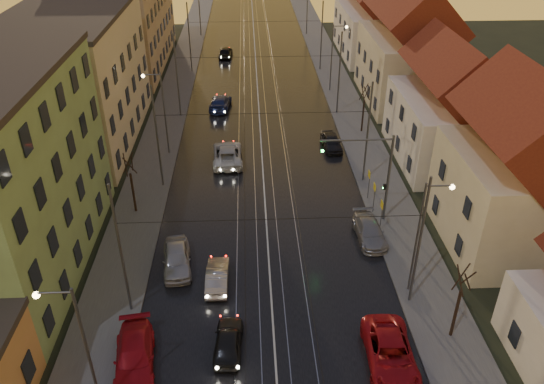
{
  "coord_description": "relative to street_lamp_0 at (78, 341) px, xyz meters",
  "views": [
    {
      "loc": [
        -1.12,
        -15.33,
        23.1
      ],
      "look_at": [
        0.45,
        18.41,
        2.53
      ],
      "focal_mm": 35.0,
      "sensor_mm": 36.0,
      "label": 1
    }
  ],
  "objects": [
    {
      "name": "road",
      "position": [
        9.1,
        38.0,
        -4.87
      ],
      "size": [
        16.0,
        120.0,
        0.04
      ],
      "primitive_type": "cube",
      "color": "black",
      "rests_on": "ground"
    },
    {
      "name": "sidewalk_left",
      "position": [
        -0.9,
        38.0,
        -4.81
      ],
      "size": [
        4.0,
        120.0,
        0.15
      ],
      "primitive_type": "cube",
      "color": "#4C4C4C",
      "rests_on": "ground"
    },
    {
      "name": "sidewalk_right",
      "position": [
        19.1,
        38.0,
        -4.81
      ],
      "size": [
        4.0,
        120.0,
        0.15
      ],
      "primitive_type": "cube",
      "color": "#4C4C4C",
      "rests_on": "ground"
    },
    {
      "name": "tram_rail_0",
      "position": [
        6.9,
        38.0,
        -4.83
      ],
      "size": [
        0.06,
        120.0,
        0.03
      ],
      "primitive_type": "cube",
      "color": "gray",
      "rests_on": "road"
    },
    {
      "name": "tram_rail_1",
      "position": [
        8.33,
        38.0,
        -4.83
      ],
      "size": [
        0.06,
        120.0,
        0.03
      ],
      "primitive_type": "cube",
      "color": "gray",
      "rests_on": "road"
    },
    {
      "name": "tram_rail_2",
      "position": [
        9.87,
        38.0,
        -4.83
      ],
      "size": [
        0.06,
        120.0,
        0.03
      ],
      "primitive_type": "cube",
      "color": "gray",
      "rests_on": "road"
    },
    {
      "name": "tram_rail_3",
      "position": [
        11.3,
        38.0,
        -4.83
      ],
      "size": [
        0.06,
        120.0,
        0.03
      ],
      "primitive_type": "cube",
      "color": "gray",
      "rests_on": "road"
    },
    {
      "name": "apartment_left_2",
      "position": [
        -8.4,
        32.0,
        1.11
      ],
      "size": [
        10.0,
        20.0,
        12.0
      ],
      "primitive_type": "cube",
      "color": "#B7B08D",
      "rests_on": "ground"
    },
    {
      "name": "apartment_left_3",
      "position": [
        -8.4,
        56.0,
        2.11
      ],
      "size": [
        10.0,
        24.0,
        14.0
      ],
      "primitive_type": "cube",
      "color": "#94755F",
      "rests_on": "ground"
    },
    {
      "name": "house_right_1",
      "position": [
        26.1,
        13.0,
        0.56
      ],
      "size": [
        8.67,
        10.2,
        10.8
      ],
      "color": "beige",
      "rests_on": "ground"
    },
    {
      "name": "house_right_2",
      "position": [
        26.1,
        26.0,
        -0.24
      ],
      "size": [
        9.18,
        12.24,
        9.2
      ],
      "color": "silver",
      "rests_on": "ground"
    },
    {
      "name": "house_right_3",
      "position": [
        26.1,
        41.0,
        0.92
      ],
      "size": [
        9.18,
        14.28,
        11.5
      ],
      "color": "beige",
      "rests_on": "ground"
    },
    {
      "name": "house_right_4",
      "position": [
        26.1,
        59.0,
        0.16
      ],
      "size": [
        9.18,
        16.32,
        10.0
      ],
      "color": "silver",
      "rests_on": "ground"
    },
    {
      "name": "catenary_pole_l_1",
      "position": [
        0.5,
        7.0,
        -0.39
      ],
      "size": [
        0.16,
        0.16,
        9.0
      ],
      "primitive_type": "cylinder",
      "color": "#595B60",
      "rests_on": "ground"
    },
    {
      "name": "catenary_pole_r_1",
      "position": [
        17.7,
        7.0,
        -0.39
      ],
      "size": [
        0.16,
        0.16,
        9.0
      ],
      "primitive_type": "cylinder",
      "color": "#595B60",
      "rests_on": "ground"
    },
    {
      "name": "catenary_pole_l_2",
      "position": [
        0.5,
        22.0,
        -0.39
      ],
      "size": [
        0.16,
        0.16,
        9.0
      ],
      "primitive_type": "cylinder",
      "color": "#595B60",
      "rests_on": "ground"
    },
    {
      "name": "catenary_pole_r_2",
      "position": [
        17.7,
        22.0,
        -0.39
      ],
      "size": [
        0.16,
        0.16,
        9.0
      ],
      "primitive_type": "cylinder",
      "color": "#595B60",
      "rests_on": "ground"
    },
    {
      "name": "catenary_pole_l_3",
      "position": [
        0.5,
        37.0,
        -0.39
      ],
      "size": [
        0.16,
        0.16,
        9.0
      ],
      "primitive_type": "cylinder",
      "color": "#595B60",
      "rests_on": "ground"
    },
    {
      "name": "catenary_pole_r_3",
      "position": [
        17.7,
        37.0,
        -0.39
      ],
      "size": [
        0.16,
        0.16,
        9.0
      ],
      "primitive_type": "cylinder",
      "color": "#595B60",
      "rests_on": "ground"
    },
    {
      "name": "catenary_pole_l_4",
      "position": [
        0.5,
        52.0,
        -0.39
      ],
      "size": [
        0.16,
        0.16,
        9.0
      ],
      "primitive_type": "cylinder",
      "color": "#595B60",
      "rests_on": "ground"
    },
    {
      "name": "catenary_pole_r_4",
      "position": [
        17.7,
        52.0,
        -0.39
      ],
      "size": [
        0.16,
        0.16,
        9.0
      ],
      "primitive_type": "cylinder",
      "color": "#595B60",
      "rests_on": "ground"
    },
    {
      "name": "catenary_pole_l_5",
      "position": [
        0.5,
        70.0,
        -0.39
      ],
      "size": [
        0.16,
        0.16,
        9.0
      ],
      "primitive_type": "cylinder",
      "color": "#595B60",
      "rests_on": "ground"
    },
    {
      "name": "catenary_pole_r_5",
      "position": [
        17.7,
        70.0,
        -0.39
      ],
      "size": [
        0.16,
        0.16,
        9.0
      ],
      "primitive_type": "cylinder",
      "color": "#595B60",
      "rests_on": "ground"
    },
    {
      "name": "street_lamp_0",
      "position": [
        0.0,
        0.0,
        0.0
      ],
      "size": [
        1.75,
        0.32,
        8.0
      ],
      "color": "#595B60",
      "rests_on": "ground"
    },
    {
      "name": "street_lamp_1",
      "position": [
        18.21,
        8.0,
        0.0
      ],
      "size": [
        1.75,
        0.32,
        8.0
      ],
      "color": "#595B60",
      "rests_on": "ground"
    },
    {
      "name": "street_lamp_2",
      "position": [
        0.0,
        28.0,
        0.0
      ],
      "size": [
        1.75,
        0.32,
        8.0
      ],
      "color": "#595B60",
      "rests_on": "ground"
    },
    {
      "name": "street_lamp_3",
      "position": [
        18.21,
        44.0,
        0.0
      ],
      "size": [
        1.75,
        0.32,
        8.0
      ],
      "color": "#595B60",
      "rests_on": "ground"
    },
    {
      "name": "traffic_light_mast",
      "position": [
        17.1,
        16.0,
        -0.29
      ],
      "size": [
        5.3,
        0.32,
        7.2
      ],
      "color": "#595B60",
      "rests_on": "ground"
    },
    {
      "name": "bare_tree_0",
      "position": [
        -1.09,
        18.0,
        -2.4
      ],
      "size": [
        1.09,
        1.09,
        5.11
      ],
      "color": "black",
      "rests_on": "ground"
    },
    {
      "name": "bare_tree_1",
      "position": [
        19.31,
        4.0,
        -2.4
      ],
      "size": [
        1.09,
        1.09,
        5.11
      ],
      "color": "black",
      "rests_on": "ground"
    },
    {
      "name": "bare_tree_2",
      "position": [
        19.51,
        32.0,
        -2.4
      ],
      "size": [
        1.09,
        1.09,
        5.11
      ],
      "color": "black",
      "rests_on": "ground"
    },
    {
      "name": "driving_car_0",
      "position": [
        6.52,
        3.64,
        -4.23
      ],
      "size": [
        1.77,
        3.92,
        1.3
      ],
      "primitive_type": "imported",
      "rotation": [
        0.0,
        0.0,
        3.08
      ],
      "color": "black",
      "rests_on": "ground"
    },
    {
      "name": "driving_car_1",
      "position": [
        5.69,
        9.23,
        -4.23
      ],
      "size": [
        1.43,
        3.99,
        1.31
      ],
      "primitive_type": "imported",
      "rotation": [
        0.0,
        0.0,
        3.13
      ],
      "color": "gray",
      "rests_on": "ground"
    },
    {
      "name": "driving_car_2",
      "position": [
        5.92,
        26.19,
        -4.1
      ],
      "size": [
        2.82,
        5.75,
        1.57
      ],
      "primitive_type": "imported",
      "rotation": [
        0.0,
        0.0,
        3.18
      ],
      "color": "#B3B3B3",
      "rests_on": "ground"
    },
    {
      "name": "driving_car_3",
      "position": [
        4.78,
        38.95,
        -4.14
      ],
      "size": [
        2.59,
        5.33,
        1.49
      ],
      "primitive_type": "imported",
      "rotation": [
        0.0,
        0.0,
        3.04
      ],
      "color": "navy",
      "rests_on": "ground"
    },
    {
      "name": "driving_car_4",
      "position": [
        4.81,
        58.3,
        -4.12
      ],
      "size": [
        2.08,
        4.59,
        1.53
      ],
      "primitive_type": "imported",
      "rotation": [
        0.0,
        0.0,
        3.08
      ],
      "color": "black",
      "rests_on": "ground"
    },
    {
      "name": "parked_left_2",
      "position": [
        1.5,
        2.74,
        -4.15
      ],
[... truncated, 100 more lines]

